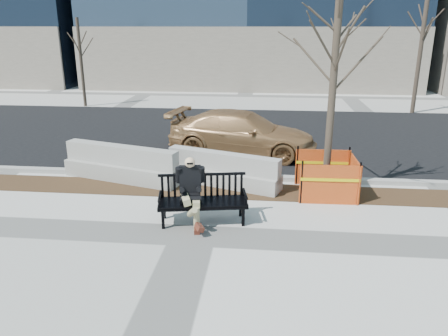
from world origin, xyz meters
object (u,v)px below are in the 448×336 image
Objects in this scene: bench at (203,222)px; seated_man at (191,221)px; tree_fence at (325,194)px; jersey_barrier_left at (123,179)px; jersey_barrier_right at (223,185)px; sedan at (242,154)px.

seated_man reaches higher than bench.
tree_fence reaches higher than bench.
bench is 0.57× the size of jersey_barrier_left.
jersey_barrier_left reaches higher than jersey_barrier_right.
seated_man reaches higher than sedan.
bench reaches higher than jersey_barrier_right.
jersey_barrier_left is (-2.64, 2.51, 0.00)m from bench.
sedan is (0.52, 5.40, 0.00)m from bench.
sedan is at bearing 103.73° from jersey_barrier_right.
seated_man is at bearing -176.96° from sedan.
seated_man is 0.29× the size of sedan.
jersey_barrier_left is at bearing -162.80° from jersey_barrier_right.
sedan is 3.04m from jersey_barrier_right.
tree_fence is (3.11, 1.97, 0.00)m from seated_man.
bench is 5.42m from sedan.
jersey_barrier_left is at bearing 174.41° from tree_fence.
jersey_barrier_left is 2.84m from jersey_barrier_right.
bench is 0.36× the size of tree_fence.
jersey_barrier_right is (2.84, -0.14, 0.00)m from jersey_barrier_left.
tree_fence is (2.85, 1.97, 0.00)m from bench.
jersey_barrier_right is (-0.33, -3.03, 0.00)m from sedan.
tree_fence is at bearing 22.06° from seated_man.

